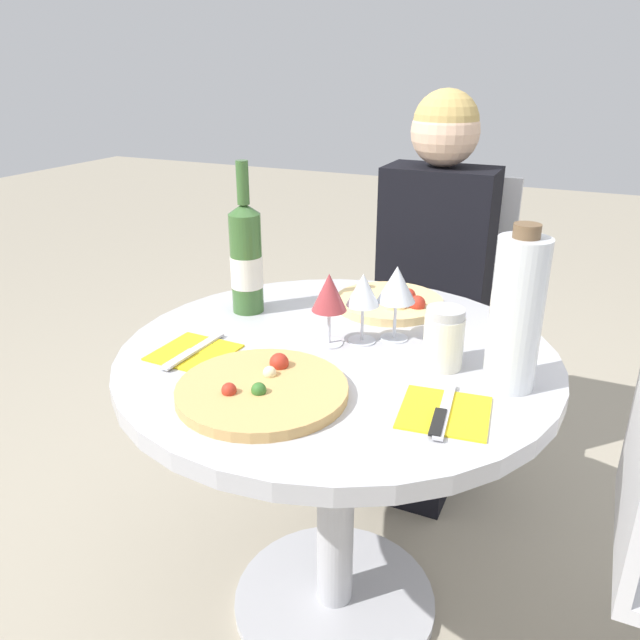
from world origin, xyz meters
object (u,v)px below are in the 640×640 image
object	(u,v)px
dining_table	(337,415)
pizza_large	(262,390)
wine_bottle	(246,258)
chair_behind_diner	(436,327)
seated_diner	(426,314)
tall_carafe	(516,313)

from	to	relation	value
dining_table	pizza_large	world-z (taller)	pizza_large
wine_bottle	dining_table	bearing A→B (deg)	-22.09
chair_behind_diner	pizza_large	xyz separation A→B (m)	(-0.07, -1.01, 0.26)
chair_behind_diner	seated_diner	bearing A→B (deg)	90.00
dining_table	wine_bottle	xyz separation A→B (m)	(-0.28, 0.11, 0.29)
pizza_large	tall_carafe	distance (m)	0.47
pizza_large	wine_bottle	size ratio (longest dim) A/B	0.87
chair_behind_diner	wine_bottle	world-z (taller)	wine_bottle
pizza_large	tall_carafe	size ratio (longest dim) A/B	1.02
dining_table	wine_bottle	distance (m)	0.42
dining_table	tall_carafe	xyz separation A→B (m)	(0.35, -0.01, 0.30)
chair_behind_diner	tall_carafe	xyz separation A→B (m)	(0.33, -0.79, 0.39)
dining_table	wine_bottle	bearing A→B (deg)	157.91
pizza_large	tall_carafe	bearing A→B (deg)	29.32
tall_carafe	pizza_large	bearing A→B (deg)	-150.68
seated_diner	tall_carafe	size ratio (longest dim) A/B	3.91
chair_behind_diner	seated_diner	distance (m)	0.17
dining_table	tall_carafe	distance (m)	0.46
seated_diner	chair_behind_diner	bearing A→B (deg)	-90.00
seated_diner	wine_bottle	xyz separation A→B (m)	(-0.30, -0.52, 0.28)
pizza_large	wine_bottle	world-z (taller)	wine_bottle
wine_bottle	tall_carafe	world-z (taller)	wine_bottle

